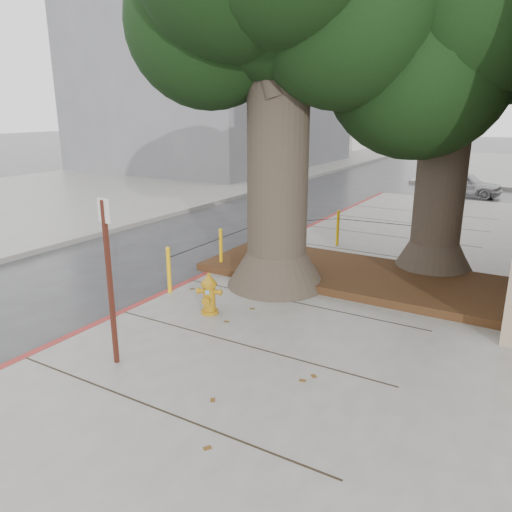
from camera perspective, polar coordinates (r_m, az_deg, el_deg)
The scene contains 13 objects.
ground at distance 8.23m, azimuth -4.96°, elevation -10.06°, with size 140.00×140.00×0.00m, color #28282B.
sidewalk_opposite at distance 24.57m, azimuth -18.19°, elevation 7.26°, with size 14.00×60.00×0.15m, color slate.
curb_red at distance 11.16m, azimuth -5.87°, elevation -2.39°, with size 0.14×26.00×0.16m, color maroon.
planter_bed at distance 10.98m, azimuth 10.87°, elevation -2.07°, with size 6.40×2.60×0.16m, color black.
building_far_grey at distance 34.07m, azimuth -4.18°, elevation 20.36°, with size 12.00×16.00×12.00m, color slate.
building_far_white at distance 55.37m, azimuth 8.55°, elevation 20.28°, with size 12.00×18.00×15.00m, color silver.
tree_near at distance 9.92m, azimuth 4.94°, elevation 26.41°, with size 4.50×3.80×7.68m.
tree_far at distance 11.47m, azimuth 23.77°, elevation 21.96°, with size 4.50×3.80×7.17m.
bollard_ring at distance 11.94m, azimuth 3.81°, elevation 1.87°, with size 3.79×5.39×0.95m.
fire_hydrant at distance 8.89m, azimuth -5.38°, elevation -4.33°, with size 0.40×0.40×0.76m.
signpost at distance 7.12m, azimuth -16.44°, elevation -1.90°, with size 0.24×0.07×2.39m.
car_silver at distance 23.71m, azimuth 22.61°, elevation 7.63°, with size 1.26×3.13×1.07m, color #ADADB2.
car_dark at distance 28.27m, azimuth -0.37°, elevation 10.31°, with size 1.77×4.35×1.26m, color black.
Camera 1 is at (4.35, -5.94, 3.67)m, focal length 35.00 mm.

